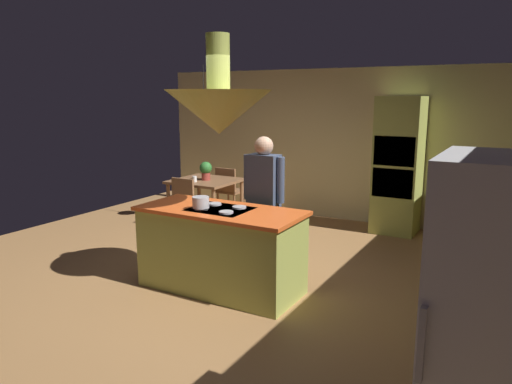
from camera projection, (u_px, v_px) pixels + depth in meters
The scene contains 14 objects.
ground at pixel (231, 283), 5.47m from camera, with size 8.16×8.16×0.00m, color #9E7042.
wall_back at pixel (339, 145), 8.15m from camera, with size 6.80×0.10×2.55m, color beige.
kitchen_island at pixel (221, 249), 5.21m from camera, with size 1.81×0.81×0.93m.
oven_tower at pixel (398, 166), 7.32m from camera, with size 0.66×0.62×2.09m.
refrigerator at pixel (506, 345), 2.31m from camera, with size 0.72×0.74×1.83m.
dining_table at pixel (206, 186), 7.78m from camera, with size 1.00×0.94×0.76m.
person_at_island at pixel (264, 196), 5.61m from camera, with size 0.53×0.22×1.64m.
range_hood at pixel (219, 109), 4.91m from camera, with size 1.10×1.10×1.00m.
pendant_light_over_table at pixel (204, 111), 7.54m from camera, with size 0.32×0.32×0.82m.
chair_facing_island at pixel (179, 203), 7.22m from camera, with size 0.40×0.40×0.87m.
chair_by_back_wall at pixel (229, 188), 8.40m from camera, with size 0.40×0.40×0.87m.
potted_plant_on_table at pixel (206, 170), 7.70m from camera, with size 0.20×0.20×0.30m.
cup_on_table at pixel (195, 179), 7.57m from camera, with size 0.07×0.07×0.09m, color white.
cooking_pot_on_cooktop at pixel (201, 202), 5.07m from camera, with size 0.18×0.18×0.12m, color #B2B2B7.
Camera 1 is at (2.80, -4.34, 2.10)m, focal length 33.56 mm.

